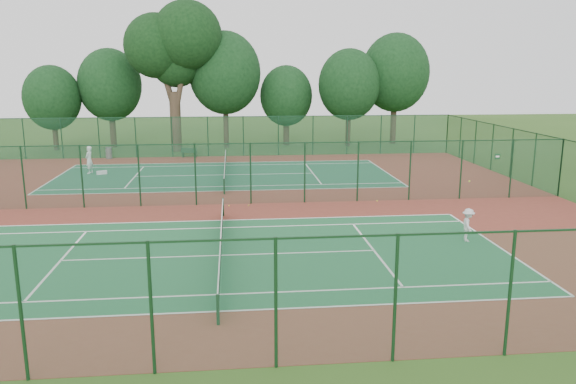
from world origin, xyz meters
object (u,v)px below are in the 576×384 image
at_px(player_near, 468,225).
at_px(big_tree, 174,45).
at_px(bench, 189,153).
at_px(kit_bag, 102,173).
at_px(trash_bin, 109,153).
at_px(player_far, 89,160).

bearing_deg(player_near, big_tree, 37.62).
distance_m(bench, kit_bag, 9.40).
height_order(player_near, kit_bag, player_near).
bearing_deg(kit_bag, trash_bin, 73.44).
bearing_deg(bench, trash_bin, -172.96).
relative_size(player_far, kit_bag, 2.82).
relative_size(player_far, bench, 1.44).
height_order(trash_bin, bench, trash_bin).
relative_size(player_near, big_tree, 0.11).
height_order(player_near, trash_bin, player_near).
xyz_separation_m(player_near, trash_bin, (-20.80, 25.72, -0.26)).
distance_m(kit_bag, big_tree, 15.75).
bearing_deg(trash_bin, player_far, -89.41).
relative_size(kit_bag, big_tree, 0.05).
relative_size(bench, kit_bag, 1.96).
bearing_deg(player_near, trash_bin, 49.48).
bearing_deg(big_tree, player_near, -62.90).
relative_size(trash_bin, big_tree, 0.07).
bearing_deg(kit_bag, bench, 27.90).
relative_size(player_far, trash_bin, 2.04).
relative_size(player_near, trash_bin, 1.51).
bearing_deg(bench, player_near, -53.76).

